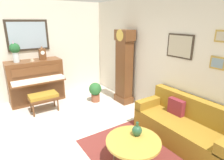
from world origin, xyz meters
TOP-DOWN VIEW (x-y plane):
  - ground_plane at (0.00, 0.00)m, footprint 6.40×6.00m
  - wall_left at (-2.60, 0.00)m, footprint 0.13×4.90m
  - wall_back at (0.02, 2.40)m, footprint 5.30×0.13m
  - area_rug at (1.22, 0.96)m, footprint 2.10×1.50m
  - piano at (-2.23, 0.07)m, footprint 0.87×1.44m
  - piano_bench at (-1.44, 0.06)m, footprint 0.42×0.70m
  - grandfather_clock at (-0.82, 2.12)m, footprint 0.52×0.34m
  - couch at (1.32, 1.99)m, footprint 1.90×0.80m
  - coffee_table at (1.24, 0.77)m, footprint 0.88×0.88m
  - mantel_clock at (-2.23, 0.33)m, footprint 0.13×0.18m
  - flower_vase at (-2.23, -0.34)m, footprint 0.26×0.26m
  - teacup at (-2.16, 0.03)m, footprint 0.12×0.12m
  - green_jug at (1.16, 0.91)m, footprint 0.17×0.17m
  - potted_plant at (-1.27, 1.45)m, footprint 0.36×0.36m

SIDE VIEW (x-z plane):
  - ground_plane at x=0.00m, z-range -0.10..0.00m
  - area_rug at x=1.22m, z-range 0.00..0.01m
  - couch at x=1.32m, z-range -0.11..0.73m
  - potted_plant at x=-1.27m, z-range 0.04..0.60m
  - coffee_table at x=1.24m, z-range 0.19..0.62m
  - piano_bench at x=-1.44m, z-range 0.17..0.65m
  - green_jug at x=1.16m, z-range 0.40..0.64m
  - piano at x=-2.23m, z-range 0.01..1.20m
  - grandfather_clock at x=-0.82m, z-range -0.05..1.98m
  - teacup at x=-2.16m, z-range 1.19..1.25m
  - mantel_clock at x=-2.23m, z-range 1.18..1.56m
  - wall_back at x=0.02m, z-range 0.00..2.80m
  - wall_left at x=-2.60m, z-range 0.01..2.81m
  - flower_vase at x=-2.23m, z-range 1.22..1.80m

